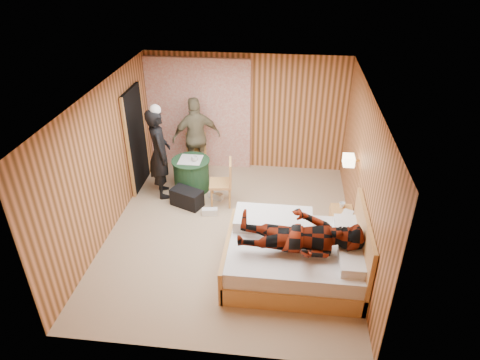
# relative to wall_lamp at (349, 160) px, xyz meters

# --- Properties ---
(floor) EXTENTS (4.20, 5.00, 0.01)m
(floor) POSITION_rel_wall_lamp_xyz_m (-1.92, -0.45, -1.30)
(floor) COLOR tan
(floor) RESTS_ON ground
(ceiling) EXTENTS (4.20, 5.00, 0.01)m
(ceiling) POSITION_rel_wall_lamp_xyz_m (-1.92, -0.45, 1.20)
(ceiling) COLOR silver
(ceiling) RESTS_ON wall_back
(wall_back) EXTENTS (4.20, 0.02, 2.50)m
(wall_back) POSITION_rel_wall_lamp_xyz_m (-1.92, 2.05, -0.05)
(wall_back) COLOR #CD7E4F
(wall_back) RESTS_ON floor
(wall_left) EXTENTS (0.02, 5.00, 2.50)m
(wall_left) POSITION_rel_wall_lamp_xyz_m (-4.02, -0.45, -0.05)
(wall_left) COLOR #CD7E4F
(wall_left) RESTS_ON floor
(wall_right) EXTENTS (0.02, 5.00, 2.50)m
(wall_right) POSITION_rel_wall_lamp_xyz_m (0.18, -0.45, -0.05)
(wall_right) COLOR #CD7E4F
(wall_right) RESTS_ON floor
(curtain) EXTENTS (2.20, 0.08, 2.40)m
(curtain) POSITION_rel_wall_lamp_xyz_m (-2.92, 1.98, -0.10)
(curtain) COLOR beige
(curtain) RESTS_ON floor
(doorway) EXTENTS (0.06, 0.90, 2.05)m
(doorway) POSITION_rel_wall_lamp_xyz_m (-3.98, 0.95, -0.28)
(doorway) COLOR black
(doorway) RESTS_ON floor
(wall_lamp) EXTENTS (0.26, 0.24, 0.16)m
(wall_lamp) POSITION_rel_wall_lamp_xyz_m (0.00, 0.00, 0.00)
(wall_lamp) COLOR gold
(wall_lamp) RESTS_ON wall_right
(bed) EXTENTS (2.06, 1.62, 1.11)m
(bed) POSITION_rel_wall_lamp_xyz_m (-0.80, -1.34, -0.98)
(bed) COLOR tan
(bed) RESTS_ON floor
(nightstand) EXTENTS (0.39, 0.52, 0.51)m
(nightstand) POSITION_rel_wall_lamp_xyz_m (-0.04, -0.35, -1.04)
(nightstand) COLOR tan
(nightstand) RESTS_ON floor
(round_table) EXTENTS (0.76, 0.76, 0.67)m
(round_table) POSITION_rel_wall_lamp_xyz_m (-2.90, 0.90, -0.96)
(round_table) COLOR #1F4324
(round_table) RESTS_ON floor
(chair_far) EXTENTS (0.49, 0.49, 0.93)m
(chair_far) POSITION_rel_wall_lamp_xyz_m (-2.92, 1.51, -0.76)
(chair_far) COLOR tan
(chair_far) RESTS_ON floor
(chair_near) EXTENTS (0.47, 0.47, 0.92)m
(chair_near) POSITION_rel_wall_lamp_xyz_m (-2.15, 0.43, -0.76)
(chair_near) COLOR tan
(chair_near) RESTS_ON floor
(duffel_bag) EXTENTS (0.67, 0.53, 0.34)m
(duffel_bag) POSITION_rel_wall_lamp_xyz_m (-2.87, 0.29, -1.13)
(duffel_bag) COLOR black
(duffel_bag) RESTS_ON floor
(sneaker_left) EXTENTS (0.31, 0.22, 0.13)m
(sneaker_left) POSITION_rel_wall_lamp_xyz_m (-2.36, 0.58, -1.24)
(sneaker_left) COLOR silver
(sneaker_left) RESTS_ON floor
(sneaker_right) EXTENTS (0.30, 0.16, 0.13)m
(sneaker_right) POSITION_rel_wall_lamp_xyz_m (-2.38, 0.02, -1.24)
(sneaker_right) COLOR silver
(sneaker_right) RESTS_ON floor
(woman_standing) EXTENTS (0.65, 0.77, 1.80)m
(woman_standing) POSITION_rel_wall_lamp_xyz_m (-3.44, 0.65, -0.40)
(woman_standing) COLOR black
(woman_standing) RESTS_ON floor
(man_at_table) EXTENTS (1.09, 0.79, 1.72)m
(man_at_table) POSITION_rel_wall_lamp_xyz_m (-2.90, 1.54, -0.44)
(man_at_table) COLOR #756B4E
(man_at_table) RESTS_ON floor
(man_on_bed) EXTENTS (0.86, 0.67, 1.77)m
(man_on_bed) POSITION_rel_wall_lamp_xyz_m (-0.77, -1.57, -0.31)
(man_on_bed) COLOR #671A09
(man_on_bed) RESTS_ON bed
(book_lower) EXTENTS (0.22, 0.26, 0.02)m
(book_lower) POSITION_rel_wall_lamp_xyz_m (-0.04, -0.40, -0.78)
(book_lower) COLOR silver
(book_lower) RESTS_ON nightstand
(book_upper) EXTENTS (0.24, 0.27, 0.02)m
(book_upper) POSITION_rel_wall_lamp_xyz_m (-0.04, -0.40, -0.76)
(book_upper) COLOR silver
(book_upper) RESTS_ON nightstand
(cup_nightstand) EXTENTS (0.13, 0.13, 0.09)m
(cup_nightstand) POSITION_rel_wall_lamp_xyz_m (-0.04, -0.22, -0.75)
(cup_nightstand) COLOR silver
(cup_nightstand) RESTS_ON nightstand
(cup_table) EXTENTS (0.16, 0.16, 0.10)m
(cup_table) POSITION_rel_wall_lamp_xyz_m (-2.80, 0.85, -0.58)
(cup_table) COLOR silver
(cup_table) RESTS_ON round_table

